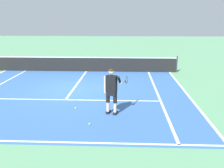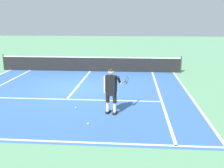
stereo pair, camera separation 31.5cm
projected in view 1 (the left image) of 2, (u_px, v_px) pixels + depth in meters
ground_plane at (74, 89)px, 13.54m from camera, size 80.00×80.00×0.00m
court_inner_surface at (71, 93)px, 12.86m from camera, size 10.98×10.89×0.00m
line_baseline at (35, 142)px, 7.77m from camera, size 10.98×0.10×0.01m
line_service at (66, 100)px, 11.74m from camera, size 8.23×0.10×0.01m
line_centre_service at (78, 83)px, 14.84m from camera, size 0.10×6.40×0.01m
line_singles_right at (158, 94)px, 12.66m from camera, size 0.10×10.49×0.01m
line_doubles_right at (187, 94)px, 12.60m from camera, size 0.10×10.49×0.01m
tennis_net at (86, 64)px, 17.83m from camera, size 11.96×0.08×1.07m
tennis_player at (112, 88)px, 9.80m from camera, size 0.88×1.03×1.71m
tennis_ball_near_feet at (117, 106)px, 10.86m from camera, size 0.07×0.07×0.07m
tennis_ball_by_baseline at (76, 108)px, 10.56m from camera, size 0.07×0.07×0.07m
tennis_ball_mid_court at (90, 124)px, 8.99m from camera, size 0.07×0.07×0.07m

